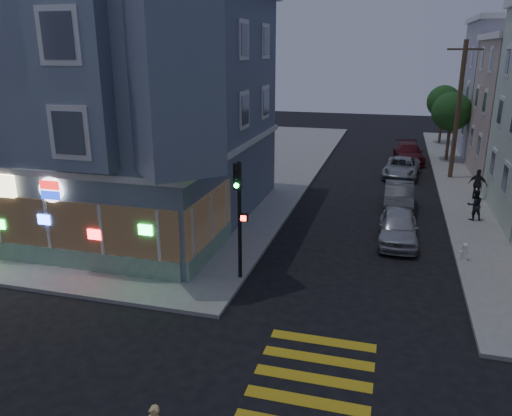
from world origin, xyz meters
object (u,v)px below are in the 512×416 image
at_px(pedestrian_b, 478,184).
at_px(parked_car_d, 401,167).
at_px(pedestrian_a, 475,205).
at_px(utility_pole, 458,109).
at_px(parked_car_b, 399,197).
at_px(traffic_signal, 239,202).
at_px(parked_car_c, 409,153).
at_px(fire_hydrant, 465,251).
at_px(street_tree_far, 444,102).
at_px(street_tree_near, 451,112).
at_px(parked_car_a, 398,227).

bearing_deg(pedestrian_b, parked_car_d, -27.10).
bearing_deg(pedestrian_a, utility_pole, -105.51).
distance_m(parked_car_b, traffic_signal, 12.75).
height_order(parked_car_c, fire_hydrant, parked_car_c).
bearing_deg(parked_car_b, street_tree_far, 80.49).
xyz_separation_m(street_tree_near, parked_car_b, (-3.60, -14.02, -3.20)).
xyz_separation_m(street_tree_near, pedestrian_b, (0.80, -11.18, -2.90)).
bearing_deg(parked_car_c, fire_hydrant, -90.30).
distance_m(street_tree_far, parked_car_b, 22.55).
relative_size(street_tree_far, parked_car_c, 1.05).
distance_m(parked_car_a, parked_car_d, 13.00).
height_order(parked_car_c, parked_car_d, parked_car_c).
relative_size(utility_pole, traffic_signal, 1.99).
distance_m(parked_car_b, fire_hydrant, 7.43).
height_order(street_tree_near, pedestrian_b, street_tree_near).
bearing_deg(traffic_signal, pedestrian_a, 36.60).
relative_size(street_tree_far, parked_car_a, 1.23).
relative_size(pedestrian_b, parked_car_d, 0.36).
bearing_deg(traffic_signal, parked_car_b, 53.15).
relative_size(parked_car_d, fire_hydrant, 6.46).
bearing_deg(street_tree_near, street_tree_far, 90.00).
height_order(pedestrian_a, parked_car_c, pedestrian_a).
height_order(utility_pole, pedestrian_b, utility_pole).
bearing_deg(parked_car_c, traffic_signal, -111.10).
xyz_separation_m(street_tree_near, fire_hydrant, (-0.90, -20.95, -3.39)).
xyz_separation_m(street_tree_far, parked_car_c, (-2.91, -9.03, -3.20)).
xyz_separation_m(parked_car_b, fire_hydrant, (2.70, -6.92, -0.19)).
bearing_deg(parked_car_d, traffic_signal, -102.20).
height_order(street_tree_far, fire_hydrant, street_tree_far).
relative_size(utility_pole, street_tree_far, 1.70).
distance_m(pedestrian_a, parked_car_c, 14.58).
bearing_deg(parked_car_c, street_tree_far, 66.09).
distance_m(parked_car_d, traffic_signal, 19.96).
distance_m(pedestrian_b, parked_car_d, 6.54).
distance_m(parked_car_b, parked_car_c, 13.01).
bearing_deg(parked_car_d, street_tree_near, 66.20).
bearing_deg(parked_car_a, utility_pole, 75.18).
bearing_deg(utility_pole, parked_car_d, -175.99).
relative_size(parked_car_b, parked_car_d, 0.91).
xyz_separation_m(pedestrian_a, parked_car_b, (-3.74, 1.26, -0.21)).
bearing_deg(pedestrian_a, parked_car_a, 28.88).
height_order(street_tree_far, pedestrian_a, street_tree_far).
distance_m(pedestrian_b, parked_car_c, 10.82).
relative_size(pedestrian_b, parked_car_b, 0.40).
relative_size(pedestrian_b, parked_car_c, 0.35).
bearing_deg(street_tree_near, parked_car_b, -104.40).
bearing_deg(street_tree_far, parked_car_d, -103.65).
xyz_separation_m(utility_pole, pedestrian_a, (0.34, -9.28, -3.85)).
bearing_deg(street_tree_far, pedestrian_b, -87.61).
height_order(street_tree_near, parked_car_b, street_tree_near).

